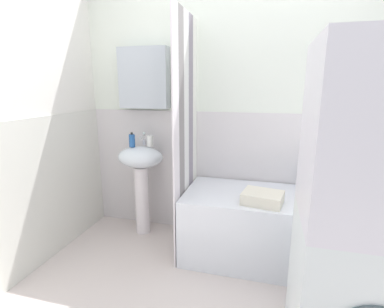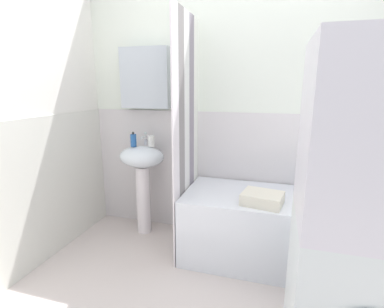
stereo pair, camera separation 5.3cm
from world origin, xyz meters
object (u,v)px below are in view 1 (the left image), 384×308
(body_wash_bottle, at_px, (317,180))
(washer_dryer_stack, at_px, (365,223))
(toothbrush_cup, at_px, (150,141))
(conditioner_bottle, at_px, (351,181))
(shampoo_bottle, at_px, (307,178))
(soap_dispenser, at_px, (132,140))
(sink, at_px, (141,171))
(towel_folded, at_px, (263,198))
(lotion_bottle, at_px, (337,182))
(bathtub, at_px, (271,228))

(body_wash_bottle, xyz_separation_m, washer_dryer_stack, (0.03, -1.17, 0.18))
(toothbrush_cup, bearing_deg, conditioner_bottle, 2.02)
(shampoo_bottle, bearing_deg, toothbrush_cup, -176.50)
(soap_dispenser, bearing_deg, conditioner_bottle, 3.59)
(sink, bearing_deg, soap_dispenser, -160.99)
(towel_folded, bearing_deg, lotion_bottle, 35.65)
(conditioner_bottle, relative_size, shampoo_bottle, 1.16)
(sink, relative_size, bathtub, 0.61)
(lotion_bottle, bearing_deg, bathtub, -154.00)
(towel_folded, bearing_deg, shampoo_bottle, 51.18)
(toothbrush_cup, xyz_separation_m, body_wash_bottle, (1.51, 0.09, -0.29))
(shampoo_bottle, distance_m, towel_folded, 0.58)
(bathtub, relative_size, washer_dryer_stack, 0.88)
(washer_dryer_stack, bearing_deg, lotion_bottle, 83.99)
(conditioner_bottle, height_order, towel_folded, conditioner_bottle)
(toothbrush_cup, distance_m, body_wash_bottle, 1.54)
(toothbrush_cup, bearing_deg, shampoo_bottle, 3.50)
(soap_dispenser, relative_size, lotion_bottle, 0.78)
(soap_dispenser, height_order, body_wash_bottle, soap_dispenser)
(sink, relative_size, towel_folded, 3.01)
(sink, height_order, towel_folded, sink)
(lotion_bottle, distance_m, shampoo_bottle, 0.23)
(shampoo_bottle, bearing_deg, towel_folded, -128.82)
(toothbrush_cup, relative_size, conditioner_bottle, 0.48)
(soap_dispenser, xyz_separation_m, washer_dryer_stack, (1.69, -1.02, -0.12))
(lotion_bottle, bearing_deg, soap_dispenser, -176.15)
(towel_folded, relative_size, washer_dryer_stack, 0.18)
(body_wash_bottle, bearing_deg, lotion_bottle, -11.54)
(conditioner_bottle, xyz_separation_m, lotion_bottle, (-0.11, 0.00, -0.02))
(sink, xyz_separation_m, body_wash_bottle, (1.59, 0.13, -0.00))
(shampoo_bottle, distance_m, washer_dryer_stack, 1.18)
(soap_dispenser, height_order, shampoo_bottle, soap_dispenser)
(bathtub, height_order, body_wash_bottle, body_wash_bottle)
(sink, xyz_separation_m, washer_dryer_stack, (1.62, -1.04, 0.18))
(toothbrush_cup, distance_m, bathtub, 1.32)
(toothbrush_cup, relative_size, bathtub, 0.07)
(sink, distance_m, lotion_bottle, 1.74)
(toothbrush_cup, height_order, bathtub, toothbrush_cup)
(towel_folded, distance_m, washer_dryer_stack, 0.88)
(sink, distance_m, soap_dispenser, 0.30)
(sink, height_order, toothbrush_cup, toothbrush_cup)
(bathtub, bearing_deg, towel_folded, -114.87)
(soap_dispenser, bearing_deg, towel_folded, -13.96)
(soap_dispenser, relative_size, bathtub, 0.10)
(lotion_bottle, relative_size, towel_folded, 0.62)
(sink, bearing_deg, towel_folded, -15.82)
(body_wash_bottle, xyz_separation_m, shampoo_bottle, (-0.08, -0.01, 0.01))
(sink, bearing_deg, bathtub, -6.96)
(conditioner_bottle, relative_size, washer_dryer_stack, 0.13)
(towel_folded, bearing_deg, toothbrush_cup, 161.22)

